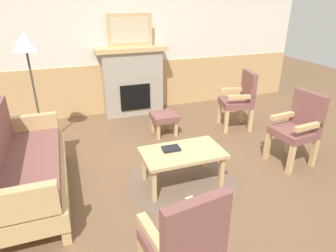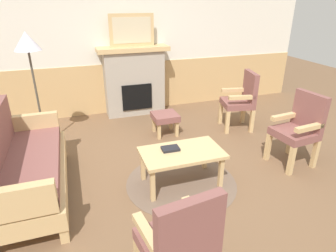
{
  "view_description": "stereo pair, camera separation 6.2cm",
  "coord_description": "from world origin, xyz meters",
  "px_view_note": "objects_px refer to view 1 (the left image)",
  "views": [
    {
      "loc": [
        -1.17,
        -2.92,
        2.1
      ],
      "look_at": [
        0.0,
        0.35,
        0.55
      ],
      "focal_mm": 31.08,
      "sensor_mm": 36.0,
      "label": 1
    },
    {
      "loc": [
        -1.11,
        -2.94,
        2.1
      ],
      "look_at": [
        0.0,
        0.35,
        0.55
      ],
      "focal_mm": 31.08,
      "sensor_mm": 36.0,
      "label": 2
    }
  ],
  "objects_px": {
    "couch": "(26,167)",
    "armchair_by_window_left": "(298,125)",
    "coffee_table": "(182,155)",
    "armchair_front_left": "(185,241)",
    "footstool": "(164,118)",
    "framed_picture": "(130,30)",
    "book_on_table": "(171,149)",
    "armchair_near_fireplace": "(240,98)",
    "floor_lamp_by_couch": "(26,49)",
    "fireplace": "(132,81)"
  },
  "relations": [
    {
      "from": "book_on_table",
      "to": "footstool",
      "type": "height_order",
      "value": "book_on_table"
    },
    {
      "from": "framed_picture",
      "to": "armchair_near_fireplace",
      "type": "bearing_deg",
      "value": -39.32
    },
    {
      "from": "fireplace",
      "to": "armchair_by_window_left",
      "type": "relative_size",
      "value": 1.33
    },
    {
      "from": "footstool",
      "to": "coffee_table",
      "type": "bearing_deg",
      "value": -100.24
    },
    {
      "from": "armchair_by_window_left",
      "to": "floor_lamp_by_couch",
      "type": "xyz_separation_m",
      "value": [
        -3.27,
        1.68,
        0.91
      ]
    },
    {
      "from": "floor_lamp_by_couch",
      "to": "armchair_near_fireplace",
      "type": "bearing_deg",
      "value": -7.32
    },
    {
      "from": "coffee_table",
      "to": "armchair_near_fireplace",
      "type": "height_order",
      "value": "armchair_near_fireplace"
    },
    {
      "from": "coffee_table",
      "to": "book_on_table",
      "type": "relative_size",
      "value": 4.66
    },
    {
      "from": "framed_picture",
      "to": "floor_lamp_by_couch",
      "type": "xyz_separation_m",
      "value": [
        -1.63,
        -0.87,
        -0.11
      ]
    },
    {
      "from": "couch",
      "to": "book_on_table",
      "type": "height_order",
      "value": "couch"
    },
    {
      "from": "couch",
      "to": "armchair_front_left",
      "type": "xyz_separation_m",
      "value": [
        1.17,
        -1.68,
        0.14
      ]
    },
    {
      "from": "coffee_table",
      "to": "armchair_front_left",
      "type": "bearing_deg",
      "value": -111.57
    },
    {
      "from": "couch",
      "to": "book_on_table",
      "type": "distance_m",
      "value": 1.62
    },
    {
      "from": "floor_lamp_by_couch",
      "to": "armchair_front_left",
      "type": "bearing_deg",
      "value": -70.26
    },
    {
      "from": "couch",
      "to": "armchair_front_left",
      "type": "distance_m",
      "value": 2.06
    },
    {
      "from": "book_on_table",
      "to": "armchair_near_fireplace",
      "type": "distance_m",
      "value": 2.03
    },
    {
      "from": "book_on_table",
      "to": "footstool",
      "type": "distance_m",
      "value": 1.38
    },
    {
      "from": "coffee_table",
      "to": "floor_lamp_by_couch",
      "type": "height_order",
      "value": "floor_lamp_by_couch"
    },
    {
      "from": "footstool",
      "to": "armchair_front_left",
      "type": "height_order",
      "value": "armchair_front_left"
    },
    {
      "from": "book_on_table",
      "to": "armchair_near_fireplace",
      "type": "height_order",
      "value": "armchair_near_fireplace"
    },
    {
      "from": "armchair_front_left",
      "to": "floor_lamp_by_couch",
      "type": "distance_m",
      "value": 3.33
    },
    {
      "from": "armchair_by_window_left",
      "to": "armchair_front_left",
      "type": "height_order",
      "value": "same"
    },
    {
      "from": "coffee_table",
      "to": "armchair_by_window_left",
      "type": "height_order",
      "value": "armchair_by_window_left"
    },
    {
      "from": "fireplace",
      "to": "couch",
      "type": "bearing_deg",
      "value": -128.05
    },
    {
      "from": "framed_picture",
      "to": "armchair_front_left",
      "type": "distance_m",
      "value": 4.05
    },
    {
      "from": "armchair_by_window_left",
      "to": "floor_lamp_by_couch",
      "type": "distance_m",
      "value": 3.78
    },
    {
      "from": "framed_picture",
      "to": "book_on_table",
      "type": "relative_size",
      "value": 3.88
    },
    {
      "from": "couch",
      "to": "armchair_front_left",
      "type": "bearing_deg",
      "value": -55.21
    },
    {
      "from": "armchair_by_window_left",
      "to": "couch",
      "type": "bearing_deg",
      "value": 174.09
    },
    {
      "from": "framed_picture",
      "to": "couch",
      "type": "relative_size",
      "value": 0.44
    },
    {
      "from": "framed_picture",
      "to": "footstool",
      "type": "bearing_deg",
      "value": -77.43
    },
    {
      "from": "book_on_table",
      "to": "framed_picture",
      "type": "bearing_deg",
      "value": 87.28
    },
    {
      "from": "framed_picture",
      "to": "book_on_table",
      "type": "xyz_separation_m",
      "value": [
        -0.12,
        -2.43,
        -1.1
      ]
    },
    {
      "from": "couch",
      "to": "book_on_table",
      "type": "bearing_deg",
      "value": -8.38
    },
    {
      "from": "couch",
      "to": "armchair_by_window_left",
      "type": "height_order",
      "value": "same"
    },
    {
      "from": "fireplace",
      "to": "coffee_table",
      "type": "xyz_separation_m",
      "value": [
        -0.0,
        -2.51,
        -0.27
      ]
    },
    {
      "from": "framed_picture",
      "to": "coffee_table",
      "type": "distance_m",
      "value": 2.77
    },
    {
      "from": "footstool",
      "to": "armchair_front_left",
      "type": "bearing_deg",
      "value": -106.02
    },
    {
      "from": "framed_picture",
      "to": "floor_lamp_by_couch",
      "type": "bearing_deg",
      "value": -151.99
    },
    {
      "from": "framed_picture",
      "to": "armchair_near_fireplace",
      "type": "xyz_separation_m",
      "value": [
        1.55,
        -1.27,
        -1.02
      ]
    },
    {
      "from": "armchair_by_window_left",
      "to": "coffee_table",
      "type": "bearing_deg",
      "value": 178.85
    },
    {
      "from": "framed_picture",
      "to": "armchair_near_fireplace",
      "type": "distance_m",
      "value": 2.25
    },
    {
      "from": "footstool",
      "to": "framed_picture",
      "type": "bearing_deg",
      "value": 102.57
    },
    {
      "from": "armchair_by_window_left",
      "to": "armchair_front_left",
      "type": "xyz_separation_m",
      "value": [
        -2.19,
        -1.34,
        0.0
      ]
    },
    {
      "from": "framed_picture",
      "to": "book_on_table",
      "type": "bearing_deg",
      "value": -92.72
    },
    {
      "from": "book_on_table",
      "to": "armchair_near_fireplace",
      "type": "xyz_separation_m",
      "value": [
        1.67,
        1.15,
        0.08
      ]
    },
    {
      "from": "armchair_front_left",
      "to": "book_on_table",
      "type": "bearing_deg",
      "value": 73.45
    },
    {
      "from": "footstool",
      "to": "floor_lamp_by_couch",
      "type": "height_order",
      "value": "floor_lamp_by_couch"
    },
    {
      "from": "book_on_table",
      "to": "floor_lamp_by_couch",
      "type": "distance_m",
      "value": 2.39
    },
    {
      "from": "footstool",
      "to": "armchair_by_window_left",
      "type": "relative_size",
      "value": 0.41
    }
  ]
}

